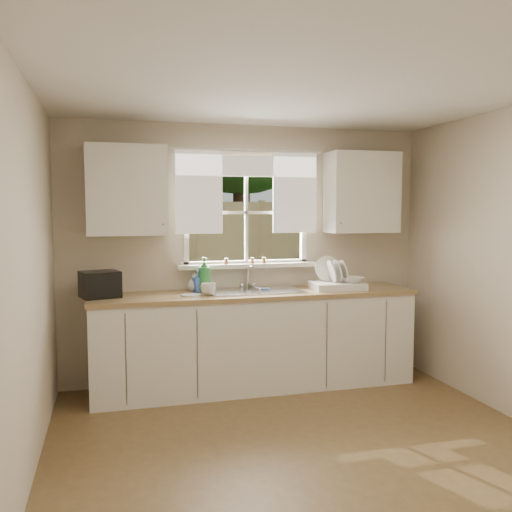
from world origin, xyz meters
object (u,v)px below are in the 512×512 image
object	(u,v)px
black_appliance	(100,284)
dish_rack	(337,283)
soap_bottle_a	(204,275)
cup	(208,289)

from	to	relation	value
black_appliance	dish_rack	bearing A→B (deg)	-18.56
soap_bottle_a	cup	xyz separation A→B (m)	(0.00, -0.21, -0.11)
dish_rack	cup	distance (m)	1.28
cup	black_appliance	bearing A→B (deg)	174.51
cup	soap_bottle_a	bearing A→B (deg)	92.31
dish_rack	cup	size ratio (longest dim) A/B	3.79
soap_bottle_a	black_appliance	world-z (taller)	soap_bottle_a
dish_rack	soap_bottle_a	xyz separation A→B (m)	(-1.28, 0.15, 0.10)
dish_rack	soap_bottle_a	size ratio (longest dim) A/B	1.60
dish_rack	cup	bearing A→B (deg)	-177.33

